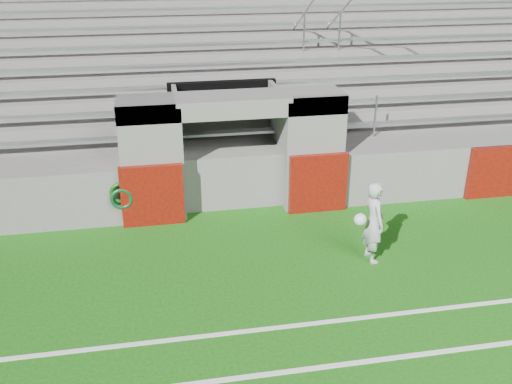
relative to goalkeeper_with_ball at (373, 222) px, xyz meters
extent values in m
plane|color=#15530D|center=(-2.22, -0.73, -0.80)|extent=(90.00, 90.00, 0.00)
cube|color=white|center=(-2.22, -2.73, -0.80)|extent=(28.00, 0.09, 0.01)
cube|color=white|center=(-2.22, -1.73, -0.80)|extent=(28.00, 0.09, 0.01)
cube|color=slate|center=(-4.02, 2.77, 0.50)|extent=(1.20, 1.00, 2.60)
cube|color=slate|center=(-0.42, 2.77, 0.50)|extent=(1.20, 1.00, 2.60)
cube|color=black|center=(-2.22, 4.47, 0.45)|extent=(2.60, 0.20, 2.50)
cube|color=slate|center=(-3.37, 3.37, 0.45)|extent=(0.10, 2.20, 2.50)
cube|color=slate|center=(-1.07, 3.37, 0.45)|extent=(0.10, 2.20, 2.50)
cube|color=slate|center=(-2.22, 2.77, 1.60)|extent=(4.80, 1.00, 0.40)
cube|color=slate|center=(-2.22, 6.62, 0.35)|extent=(26.00, 8.00, 0.20)
cube|color=slate|center=(-2.22, 6.62, -0.28)|extent=(26.00, 8.00, 1.05)
cube|color=#560D07|center=(-4.02, 2.21, -0.13)|extent=(1.30, 0.15, 1.35)
cube|color=#560D07|center=(-0.42, 2.21, -0.13)|extent=(1.30, 0.15, 1.35)
cube|color=#560D07|center=(4.28, 2.21, -0.18)|extent=(2.20, 0.15, 1.25)
cube|color=#989BA0|center=(-2.22, 3.69, 0.67)|extent=(23.00, 0.28, 0.06)
cube|color=slate|center=(-2.22, 4.54, 0.64)|extent=(24.00, 0.75, 0.38)
cube|color=#989BA0|center=(-2.22, 4.44, 1.05)|extent=(23.00, 0.28, 0.06)
cube|color=slate|center=(-2.22, 5.29, 0.83)|extent=(24.00, 0.75, 0.76)
cube|color=#989BA0|center=(-2.22, 5.19, 1.43)|extent=(23.00, 0.28, 0.06)
cube|color=slate|center=(-2.22, 6.04, 1.02)|extent=(24.00, 0.75, 1.14)
cube|color=#989BA0|center=(-2.22, 5.94, 1.81)|extent=(23.00, 0.28, 0.06)
cube|color=slate|center=(-2.22, 6.79, 1.21)|extent=(24.00, 0.75, 1.52)
cube|color=#989BA0|center=(-2.22, 6.69, 2.19)|extent=(23.00, 0.28, 0.06)
cube|color=slate|center=(-2.22, 7.54, 1.40)|extent=(24.00, 0.75, 1.90)
cube|color=#989BA0|center=(-2.22, 7.44, 2.57)|extent=(23.00, 0.28, 0.06)
cube|color=slate|center=(-2.22, 8.29, 1.59)|extent=(24.00, 0.75, 2.28)
cube|color=#989BA0|center=(-2.22, 8.19, 2.95)|extent=(23.00, 0.28, 0.06)
cube|color=slate|center=(-2.22, 9.04, 1.78)|extent=(24.00, 0.75, 2.66)
cube|color=slate|center=(-2.22, 9.72, 1.84)|extent=(26.00, 0.60, 5.29)
cylinder|color=#A5A8AD|center=(0.28, 3.42, 0.95)|extent=(0.05, 0.05, 1.00)
cylinder|color=#A5A8AD|center=(0.28, 6.42, 2.47)|extent=(0.05, 0.05, 1.00)
cylinder|color=#A5A8AD|center=(0.28, 6.42, 2.97)|extent=(0.05, 6.02, 3.08)
cylinder|color=#A5A8AD|center=(1.28, 3.42, 0.95)|extent=(0.05, 0.05, 1.00)
cylinder|color=#A5A8AD|center=(1.28, 6.42, 2.47)|extent=(0.05, 0.05, 1.00)
cylinder|color=#A5A8AD|center=(1.28, 6.42, 2.97)|extent=(0.05, 6.02, 3.08)
imported|color=#B2B6BC|center=(0.01, 0.01, -0.01)|extent=(0.43, 0.61, 1.59)
sphere|color=white|center=(-0.33, -0.16, 0.16)|extent=(0.23, 0.23, 0.23)
torus|color=#0D440E|center=(-4.65, 2.22, -0.02)|extent=(0.48, 0.09, 0.48)
torus|color=#0C3D1C|center=(-4.65, 2.17, -0.13)|extent=(0.48, 0.09, 0.48)
camera|label=1|loc=(-3.85, -8.87, 4.85)|focal=40.00mm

